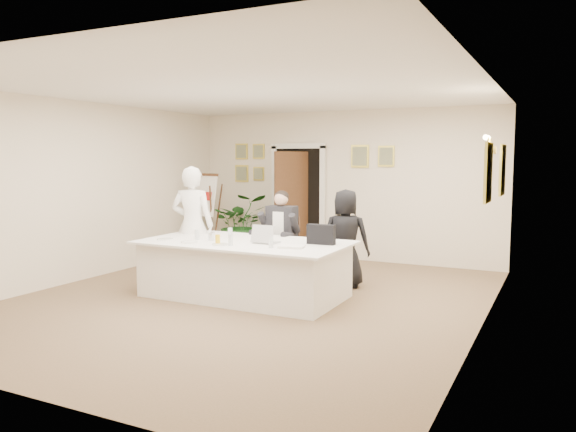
{
  "coord_description": "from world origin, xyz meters",
  "views": [
    {
      "loc": [
        3.79,
        -6.46,
        1.92
      ],
      "look_at": [
        0.29,
        0.6,
        1.1
      ],
      "focal_mm": 35.0,
      "sensor_mm": 36.0,
      "label": 1
    }
  ],
  "objects_px": {
    "standing_woman": "(345,238)",
    "laptop": "(267,233)",
    "laptop_bag": "(321,234)",
    "paper_stack": "(291,247)",
    "oj_glass": "(218,240)",
    "flip_chart": "(209,220)",
    "seated_man": "(280,236)",
    "potted_palm": "(241,224)",
    "conference_table": "(245,269)",
    "steel_jug": "(211,237)",
    "standing_man": "(192,225)"
  },
  "relations": [
    {
      "from": "conference_table",
      "to": "laptop",
      "type": "distance_m",
      "value": 0.62
    },
    {
      "from": "standing_woman",
      "to": "laptop_bag",
      "type": "bearing_deg",
      "value": 80.92
    },
    {
      "from": "flip_chart",
      "to": "steel_jug",
      "type": "relative_size",
      "value": 14.43
    },
    {
      "from": "laptop",
      "to": "standing_woman",
      "type": "bearing_deg",
      "value": 59.5
    },
    {
      "from": "seated_man",
      "to": "laptop_bag",
      "type": "bearing_deg",
      "value": -53.64
    },
    {
      "from": "flip_chart",
      "to": "steel_jug",
      "type": "bearing_deg",
      "value": -54.86
    },
    {
      "from": "standing_man",
      "to": "laptop_bag",
      "type": "height_order",
      "value": "standing_man"
    },
    {
      "from": "standing_woman",
      "to": "laptop",
      "type": "bearing_deg",
      "value": 49.2
    },
    {
      "from": "potted_palm",
      "to": "seated_man",
      "type": "bearing_deg",
      "value": -45.99
    },
    {
      "from": "seated_man",
      "to": "potted_palm",
      "type": "height_order",
      "value": "seated_man"
    },
    {
      "from": "standing_woman",
      "to": "conference_table",
      "type": "bearing_deg",
      "value": 38.5
    },
    {
      "from": "laptop",
      "to": "oj_glass",
      "type": "relative_size",
      "value": 2.68
    },
    {
      "from": "conference_table",
      "to": "seated_man",
      "type": "xyz_separation_m",
      "value": [
        0.02,
        1.05,
        0.33
      ]
    },
    {
      "from": "paper_stack",
      "to": "laptop_bag",
      "type": "bearing_deg",
      "value": 62.58
    },
    {
      "from": "seated_man",
      "to": "flip_chart",
      "type": "relative_size",
      "value": 0.91
    },
    {
      "from": "conference_table",
      "to": "paper_stack",
      "type": "xyz_separation_m",
      "value": [
        0.83,
        -0.22,
        0.4
      ]
    },
    {
      "from": "standing_woman",
      "to": "laptop",
      "type": "height_order",
      "value": "standing_woman"
    },
    {
      "from": "conference_table",
      "to": "potted_palm",
      "type": "xyz_separation_m",
      "value": [
        -1.85,
        2.99,
        0.21
      ]
    },
    {
      "from": "paper_stack",
      "to": "steel_jug",
      "type": "xyz_separation_m",
      "value": [
        -1.28,
        0.08,
        0.04
      ]
    },
    {
      "from": "standing_man",
      "to": "conference_table",
      "type": "bearing_deg",
      "value": 145.59
    },
    {
      "from": "seated_man",
      "to": "potted_palm",
      "type": "relative_size",
      "value": 1.18
    },
    {
      "from": "flip_chart",
      "to": "steel_jug",
      "type": "distance_m",
      "value": 3.03
    },
    {
      "from": "flip_chart",
      "to": "laptop",
      "type": "xyz_separation_m",
      "value": [
        2.54,
        -2.33,
        0.18
      ]
    },
    {
      "from": "laptop",
      "to": "paper_stack",
      "type": "distance_m",
      "value": 0.55
    },
    {
      "from": "standing_man",
      "to": "oj_glass",
      "type": "xyz_separation_m",
      "value": [
        0.97,
        -0.77,
        -0.06
      ]
    },
    {
      "from": "flip_chart",
      "to": "paper_stack",
      "type": "bearing_deg",
      "value": -40.21
    },
    {
      "from": "standing_woman",
      "to": "laptop",
      "type": "xyz_separation_m",
      "value": [
        -0.7,
        -1.17,
        0.18
      ]
    },
    {
      "from": "flip_chart",
      "to": "oj_glass",
      "type": "bearing_deg",
      "value": -53.56
    },
    {
      "from": "oj_glass",
      "to": "flip_chart",
      "type": "bearing_deg",
      "value": 126.44
    },
    {
      "from": "laptop",
      "to": "paper_stack",
      "type": "bearing_deg",
      "value": -24.93
    },
    {
      "from": "seated_man",
      "to": "steel_jug",
      "type": "distance_m",
      "value": 1.29
    },
    {
      "from": "seated_man",
      "to": "standing_woman",
      "type": "bearing_deg",
      "value": -7.77
    },
    {
      "from": "potted_palm",
      "to": "laptop_bag",
      "type": "distance_m",
      "value": 4.03
    },
    {
      "from": "conference_table",
      "to": "oj_glass",
      "type": "distance_m",
      "value": 0.62
    },
    {
      "from": "seated_man",
      "to": "standing_man",
      "type": "xyz_separation_m",
      "value": [
        -1.16,
        -0.68,
        0.18
      ]
    },
    {
      "from": "standing_woman",
      "to": "laptop_bag",
      "type": "relative_size",
      "value": 3.85
    },
    {
      "from": "seated_man",
      "to": "laptop",
      "type": "height_order",
      "value": "seated_man"
    },
    {
      "from": "potted_palm",
      "to": "steel_jug",
      "type": "relative_size",
      "value": 11.04
    },
    {
      "from": "seated_man",
      "to": "standing_woman",
      "type": "xyz_separation_m",
      "value": [
        1.02,
        0.13,
        0.01
      ]
    },
    {
      "from": "standing_woman",
      "to": "laptop_bag",
      "type": "height_order",
      "value": "standing_woman"
    },
    {
      "from": "paper_stack",
      "to": "steel_jug",
      "type": "height_order",
      "value": "steel_jug"
    },
    {
      "from": "seated_man",
      "to": "oj_glass",
      "type": "distance_m",
      "value": 1.47
    },
    {
      "from": "seated_man",
      "to": "flip_chart",
      "type": "height_order",
      "value": "flip_chart"
    },
    {
      "from": "steel_jug",
      "to": "oj_glass",
      "type": "bearing_deg",
      "value": -42.93
    },
    {
      "from": "standing_woman",
      "to": "paper_stack",
      "type": "bearing_deg",
      "value": 71.41
    },
    {
      "from": "oj_glass",
      "to": "steel_jug",
      "type": "xyz_separation_m",
      "value": [
        -0.27,
        0.25,
        -0.01
      ]
    },
    {
      "from": "standing_man",
      "to": "oj_glass",
      "type": "bearing_deg",
      "value": 125.15
    },
    {
      "from": "standing_woman",
      "to": "paper_stack",
      "type": "height_order",
      "value": "standing_woman"
    },
    {
      "from": "seated_man",
      "to": "flip_chart",
      "type": "bearing_deg",
      "value": 135.07
    },
    {
      "from": "flip_chart",
      "to": "conference_table",
      "type": "bearing_deg",
      "value": -46.8
    }
  ]
}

